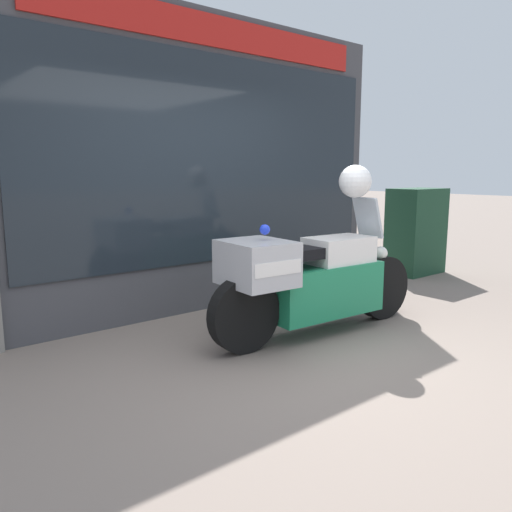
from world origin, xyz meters
name	(u,v)px	position (x,y,z in m)	size (l,w,h in m)	color
ground_plane	(303,361)	(0.00, 0.00, 0.00)	(60.00, 60.00, 0.00)	gray
shop_building	(137,163)	(-0.43, 2.00, 1.61)	(5.66, 0.55, 3.20)	#424247
window_display	(207,264)	(0.42, 2.03, 0.46)	(4.22, 0.30, 1.93)	slate
paramedic_motorcycle	(310,279)	(0.49, 0.42, 0.55)	(2.41, 0.64, 1.28)	black
utility_cabinet	(416,231)	(3.84, 1.49, 0.64)	(0.86, 0.54, 1.28)	#193D28
white_helmet	(355,181)	(1.04, 0.38, 1.43)	(0.31, 0.31, 0.31)	white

